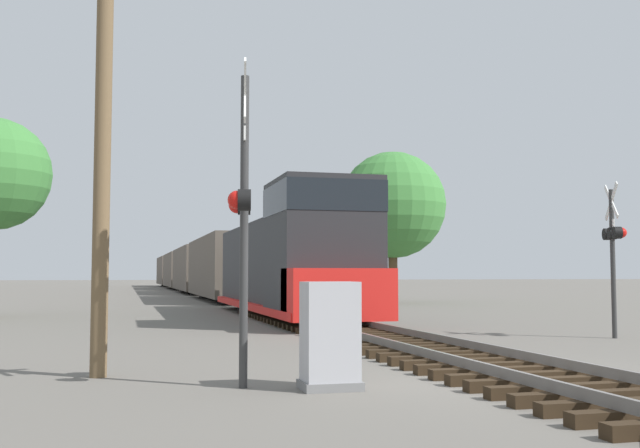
{
  "coord_description": "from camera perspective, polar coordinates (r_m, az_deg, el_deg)",
  "views": [
    {
      "loc": [
        -5.76,
        -10.2,
        1.58
      ],
      "look_at": [
        -2.37,
        2.73,
        2.48
      ],
      "focal_mm": 42.0,
      "sensor_mm": 36.0,
      "label": 1
    }
  ],
  "objects": [
    {
      "name": "ground_plane",
      "position": [
        11.82,
        14.93,
        -11.42
      ],
      "size": [
        400.0,
        400.0,
        0.0
      ],
      "primitive_type": "plane",
      "color": "#666059"
    },
    {
      "name": "rail_track_bed",
      "position": [
        11.81,
        14.91,
        -10.77
      ],
      "size": [
        2.6,
        160.0,
        0.31
      ],
      "color": "black",
      "rests_on": "ground"
    },
    {
      "name": "freight_train",
      "position": [
        62.24,
        -9.4,
        -3.44
      ],
      "size": [
        2.98,
        86.46,
        4.41
      ],
      "color": "#232326",
      "rests_on": "ground"
    },
    {
      "name": "crossing_signal_near",
      "position": [
        10.65,
        -5.93,
        1.24
      ],
      "size": [
        0.45,
        1.01,
        4.59
      ],
      "rotation": [
        0.0,
        0.0,
        -1.73
      ],
      "color": "#333333",
      "rests_on": "ground"
    },
    {
      "name": "crossing_signal_far",
      "position": [
        20.06,
        21.47,
        -1.24
      ],
      "size": [
        0.56,
        1.01,
        3.87
      ],
      "rotation": [
        0.0,
        0.0,
        1.28
      ],
      "color": "#333333",
      "rests_on": "ground"
    },
    {
      "name": "relay_cabinet",
      "position": [
        10.45,
        0.76,
        -8.54
      ],
      "size": [
        0.81,
        0.63,
        1.48
      ],
      "color": "slate",
      "rests_on": "ground"
    },
    {
      "name": "utility_pole",
      "position": [
        12.32,
        -16.22,
        6.64
      ],
      "size": [
        1.8,
        0.26,
        7.28
      ],
      "color": "brown",
      "rests_on": "ground"
    },
    {
      "name": "tree_mid_background",
      "position": [
        41.55,
        5.55,
        1.43
      ],
      "size": [
        5.9,
        5.9,
        8.36
      ],
      "color": "brown",
      "rests_on": "ground"
    }
  ]
}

